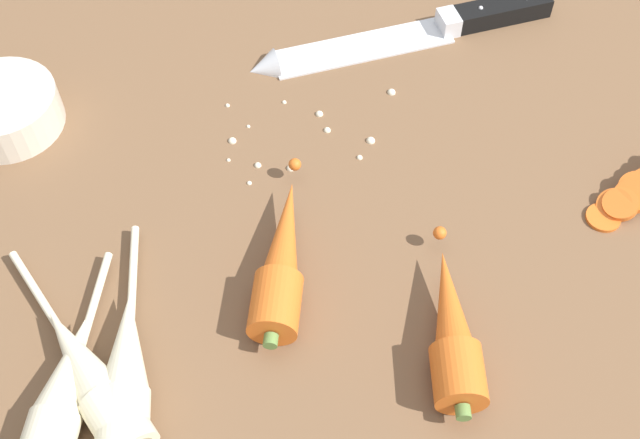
# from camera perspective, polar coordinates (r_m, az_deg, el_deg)

# --- Properties ---
(ground_plane) EXTENTS (1.20, 0.90, 0.04)m
(ground_plane) POSITION_cam_1_polar(r_m,az_deg,el_deg) (0.75, -0.34, -0.37)
(ground_plane) COLOR brown
(chefs_knife) EXTENTS (0.35, 0.06, 0.04)m
(chefs_knife) POSITION_cam_1_polar(r_m,az_deg,el_deg) (0.90, 5.68, 12.97)
(chefs_knife) COLOR silver
(chefs_knife) RESTS_ON ground_plane
(whole_carrot) EXTENTS (0.09, 0.19, 0.04)m
(whole_carrot) POSITION_cam_1_polar(r_m,az_deg,el_deg) (0.68, -2.77, -2.94)
(whole_carrot) COLOR #D6601E
(whole_carrot) RESTS_ON ground_plane
(whole_carrot_second) EXTENTS (0.07, 0.17, 0.04)m
(whole_carrot_second) POSITION_cam_1_polar(r_m,az_deg,el_deg) (0.66, 9.49, -7.86)
(whole_carrot_second) COLOR #D6601E
(whole_carrot_second) RESTS_ON ground_plane
(parsnip_front) EXTENTS (0.11, 0.21, 0.04)m
(parsnip_front) POSITION_cam_1_polar(r_m,az_deg,el_deg) (0.65, -16.15, -10.85)
(parsnip_front) COLOR beige
(parsnip_front) RESTS_ON ground_plane
(parsnip_mid_left) EXTENTS (0.06, 0.21, 0.04)m
(parsnip_mid_left) POSITION_cam_1_polar(r_m,az_deg,el_deg) (0.65, -13.77, -10.41)
(parsnip_mid_left) COLOR beige
(parsnip_mid_left) RESTS_ON ground_plane
(parsnip_mid_right) EXTENTS (0.08, 0.20, 0.04)m
(parsnip_mid_right) POSITION_cam_1_polar(r_m,az_deg,el_deg) (0.65, -17.97, -11.78)
(parsnip_mid_right) COLOR beige
(parsnip_mid_right) RESTS_ON ground_plane
(prep_bowl) EXTENTS (0.11, 0.11, 0.04)m
(prep_bowl) POSITION_cam_1_polar(r_m,az_deg,el_deg) (0.85, -21.75, 7.39)
(prep_bowl) COLOR beige
(prep_bowl) RESTS_ON ground_plane
(mince_crumbs) EXTENTS (0.19, 0.11, 0.01)m
(mince_crumbs) POSITION_cam_1_polar(r_m,az_deg,el_deg) (0.80, -0.34, 6.32)
(mince_crumbs) COLOR beige
(mince_crumbs) RESTS_ON ground_plane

